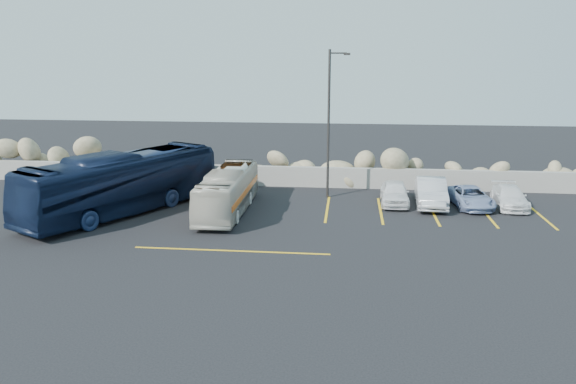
# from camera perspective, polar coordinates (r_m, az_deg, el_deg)

# --- Properties ---
(ground) EXTENTS (90.00, 90.00, 0.00)m
(ground) POSITION_cam_1_polar(r_m,az_deg,el_deg) (22.48, -3.40, -6.25)
(ground) COLOR black
(ground) RESTS_ON ground
(seawall) EXTENTS (60.00, 0.40, 1.20)m
(seawall) POSITION_cam_1_polar(r_m,az_deg,el_deg) (33.77, -0.04, 1.60)
(seawall) COLOR gray
(seawall) RESTS_ON ground
(riprap_pile) EXTENTS (54.00, 2.80, 2.60)m
(riprap_pile) POSITION_cam_1_polar(r_m,az_deg,el_deg) (34.80, 0.18, 3.14)
(riprap_pile) COLOR #8E7F5D
(riprap_pile) RESTS_ON ground
(parking_lines) EXTENTS (18.16, 9.36, 0.01)m
(parking_lines) POSITION_cam_1_polar(r_m,az_deg,el_deg) (27.50, 8.15, -2.62)
(parking_lines) COLOR gold
(parking_lines) RESTS_ON ground
(lamppost) EXTENTS (1.14, 0.18, 8.00)m
(lamppost) POSITION_cam_1_polar(r_m,az_deg,el_deg) (30.53, 4.25, 7.31)
(lamppost) COLOR #302D2B
(lamppost) RESTS_ON ground
(vintage_bus) EXTENTS (1.84, 7.75, 2.16)m
(vintage_bus) POSITION_cam_1_polar(r_m,az_deg,el_deg) (28.20, -6.13, 0.10)
(vintage_bus) COLOR beige
(vintage_bus) RESTS_ON ground
(tour_coach) EXTENTS (7.47, 10.84, 3.05)m
(tour_coach) POSITION_cam_1_polar(r_m,az_deg,el_deg) (28.97, -16.47, 0.88)
(tour_coach) COLOR #101B35
(tour_coach) RESTS_ON ground
(car_a) EXTENTS (1.54, 3.63, 1.22)m
(car_a) POSITION_cam_1_polar(r_m,az_deg,el_deg) (30.20, 10.77, -0.07)
(car_a) COLOR white
(car_a) RESTS_ON ground
(car_b) EXTENTS (1.76, 4.38, 1.42)m
(car_b) POSITION_cam_1_polar(r_m,az_deg,el_deg) (30.29, 14.32, -0.03)
(car_b) COLOR silver
(car_b) RESTS_ON ground
(car_c) EXTENTS (1.67, 3.74, 1.07)m
(car_c) POSITION_cam_1_polar(r_m,az_deg,el_deg) (31.30, 21.59, -0.46)
(car_c) COLOR white
(car_c) RESTS_ON ground
(car_d) EXTENTS (2.11, 3.92, 1.05)m
(car_d) POSITION_cam_1_polar(r_m,az_deg,el_deg) (30.62, 18.06, -0.49)
(car_d) COLOR #8395BA
(car_d) RESTS_ON ground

